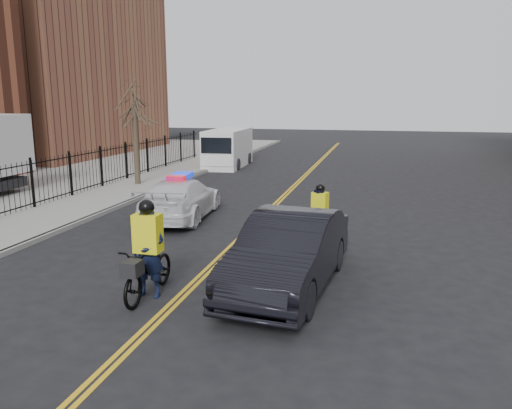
{
  "coord_description": "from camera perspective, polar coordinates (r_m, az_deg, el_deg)",
  "views": [
    {
      "loc": [
        4.16,
        -12.52,
        4.31
      ],
      "look_at": [
        0.7,
        1.28,
        1.3
      ],
      "focal_mm": 35.0,
      "sensor_mm": 36.0,
      "label": 1
    }
  ],
  "objects": [
    {
      "name": "cyclist_far",
      "position": [
        15.49,
        7.26,
        -1.6
      ],
      "size": [
        0.94,
        1.84,
        1.79
      ],
      "rotation": [
        0.0,
        0.0,
        -0.26
      ],
      "color": "black",
      "rests_on": "ground"
    },
    {
      "name": "warehouse_far",
      "position": [
        45.59,
        -23.31,
        14.4
      ],
      "size": [
        14.0,
        18.0,
        14.0
      ],
      "primitive_type": "cube",
      "color": "brown",
      "rests_on": "ground"
    },
    {
      "name": "center_line_right",
      "position": [
        21.36,
        2.76,
        0.31
      ],
      "size": [
        0.1,
        60.0,
        0.01
      ],
      "primitive_type": "cube",
      "color": "gold",
      "rests_on": "ground"
    },
    {
      "name": "sidewalk",
      "position": [
        23.97,
        -15.3,
        1.35
      ],
      "size": [
        3.0,
        60.0,
        0.15
      ],
      "primitive_type": "cube",
      "color": "gray",
      "rests_on": "ground"
    },
    {
      "name": "dark_sedan",
      "position": [
        11.53,
        3.78,
        -5.43
      ],
      "size": [
        2.36,
        5.46,
        1.75
      ],
      "primitive_type": "imported",
      "rotation": [
        0.0,
        0.0,
        -0.1
      ],
      "color": "black",
      "rests_on": "ground"
    },
    {
      "name": "iron_fence",
      "position": [
        24.6,
        -18.47,
        3.6
      ],
      "size": [
        0.12,
        28.0,
        2.0
      ],
      "primitive_type": null,
      "color": "black",
      "rests_on": "ground"
    },
    {
      "name": "ground",
      "position": [
        13.88,
        -4.12,
        -6.18
      ],
      "size": [
        120.0,
        120.0,
        0.0
      ],
      "primitive_type": "plane",
      "color": "black",
      "rests_on": "ground"
    },
    {
      "name": "police_cruiser",
      "position": [
        18.48,
        -8.58,
        0.7
      ],
      "size": [
        2.56,
        5.29,
        1.64
      ],
      "rotation": [
        0.0,
        0.0,
        3.24
      ],
      "color": "white",
      "rests_on": "ground"
    },
    {
      "name": "street_tree",
      "position": [
        25.41,
        -13.71,
        9.87
      ],
      "size": [
        3.2,
        3.2,
        4.8
      ],
      "color": "#32271D",
      "rests_on": "sidewalk"
    },
    {
      "name": "curb",
      "position": [
        23.28,
        -12.07,
        1.2
      ],
      "size": [
        0.2,
        60.0,
        0.15
      ],
      "primitive_type": "cube",
      "color": "gray",
      "rests_on": "ground"
    },
    {
      "name": "cargo_van",
      "position": [
        32.54,
        -3.28,
        6.39
      ],
      "size": [
        2.44,
        5.81,
        2.39
      ],
      "rotation": [
        0.0,
        0.0,
        0.05
      ],
      "color": "white",
      "rests_on": "ground"
    },
    {
      "name": "cyclist_near",
      "position": [
        11.31,
        -12.14,
        -6.6
      ],
      "size": [
        0.79,
        2.25,
        2.2
      ],
      "rotation": [
        0.0,
        0.0,
        0.01
      ],
      "color": "black",
      "rests_on": "ground"
    },
    {
      "name": "center_line_left",
      "position": [
        21.39,
        2.34,
        0.33
      ],
      "size": [
        0.1,
        60.0,
        0.01
      ],
      "primitive_type": "cube",
      "color": "gold",
      "rests_on": "ground"
    }
  ]
}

